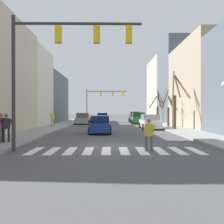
{
  "coord_description": "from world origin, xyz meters",
  "views": [
    {
      "loc": [
        -0.32,
        -14.54,
        2.03
      ],
      "look_at": [
        0.15,
        23.83,
        1.79
      ],
      "focal_mm": 42.0,
      "sensor_mm": 36.0,
      "label": 1
    }
  ],
  "objects_px": {
    "pedestrian_crossing_street": "(53,118)",
    "car_parked_left_near": "(100,125)",
    "traffic_signal_near": "(60,51)",
    "street_tree_left_near": "(158,108)",
    "pedestrian_near_right_corner": "(1,125)",
    "pedestrian_waiting_at_curb": "(6,125)",
    "car_parked_right_near": "(135,117)",
    "street_tree_left_far": "(169,110)",
    "car_parked_left_mid": "(103,118)",
    "street_tree_right_near": "(175,105)",
    "car_driving_away_lane": "(83,119)",
    "car_parked_right_mid": "(138,119)",
    "traffic_signal_far": "(102,97)",
    "pedestrian_on_right_sidewalk": "(149,132)",
    "car_parked_left_far": "(150,122)"
  },
  "relations": [
    {
      "from": "pedestrian_on_right_sidewalk",
      "to": "pedestrian_crossing_street",
      "type": "height_order",
      "value": "pedestrian_crossing_street"
    },
    {
      "from": "pedestrian_crossing_street",
      "to": "car_parked_left_mid",
      "type": "bearing_deg",
      "value": -167.58
    },
    {
      "from": "traffic_signal_near",
      "to": "car_driving_away_lane",
      "type": "relative_size",
      "value": 1.48
    },
    {
      "from": "traffic_signal_near",
      "to": "street_tree_left_far",
      "type": "bearing_deg",
      "value": 61.52
    },
    {
      "from": "car_parked_right_near",
      "to": "street_tree_left_far",
      "type": "xyz_separation_m",
      "value": [
        2.52,
        -14.29,
        1.23
      ]
    },
    {
      "from": "traffic_signal_near",
      "to": "street_tree_left_near",
      "type": "distance_m",
      "value": 29.91
    },
    {
      "from": "car_parked_left_mid",
      "to": "car_driving_away_lane",
      "type": "height_order",
      "value": "car_driving_away_lane"
    },
    {
      "from": "traffic_signal_near",
      "to": "street_tree_right_near",
      "type": "distance_m",
      "value": 16.07
    },
    {
      "from": "pedestrian_near_right_corner",
      "to": "pedestrian_waiting_at_curb",
      "type": "bearing_deg",
      "value": 88.68
    },
    {
      "from": "car_parked_left_near",
      "to": "pedestrian_near_right_corner",
      "type": "bearing_deg",
      "value": -35.4
    },
    {
      "from": "pedestrian_waiting_at_curb",
      "to": "street_tree_left_near",
      "type": "height_order",
      "value": "street_tree_left_near"
    },
    {
      "from": "pedestrian_waiting_at_curb",
      "to": "traffic_signal_near",
      "type": "bearing_deg",
      "value": -78.15
    },
    {
      "from": "traffic_signal_near",
      "to": "car_parked_left_near",
      "type": "bearing_deg",
      "value": 80.69
    },
    {
      "from": "traffic_signal_far",
      "to": "car_parked_right_near",
      "type": "bearing_deg",
      "value": -62.68
    },
    {
      "from": "traffic_signal_near",
      "to": "car_driving_away_lane",
      "type": "distance_m",
      "value": 25.8
    },
    {
      "from": "street_tree_left_far",
      "to": "pedestrian_crossing_street",
      "type": "bearing_deg",
      "value": 176.48
    },
    {
      "from": "car_driving_away_lane",
      "to": "pedestrian_near_right_corner",
      "type": "height_order",
      "value": "pedestrian_near_right_corner"
    },
    {
      "from": "car_parked_right_near",
      "to": "car_parked_left_far",
      "type": "relative_size",
      "value": 0.9
    },
    {
      "from": "car_parked_left_near",
      "to": "car_parked_right_near",
      "type": "bearing_deg",
      "value": 166.28
    },
    {
      "from": "pedestrian_near_right_corner",
      "to": "traffic_signal_near",
      "type": "bearing_deg",
      "value": 69.28
    },
    {
      "from": "pedestrian_crossing_street",
      "to": "street_tree_left_far",
      "type": "distance_m",
      "value": 13.79
    },
    {
      "from": "traffic_signal_far",
      "to": "pedestrian_on_right_sidewalk",
      "type": "height_order",
      "value": "traffic_signal_far"
    },
    {
      "from": "car_parked_right_mid",
      "to": "pedestrian_on_right_sidewalk",
      "type": "xyz_separation_m",
      "value": [
        -2.45,
        -26.61,
        0.16
      ]
    },
    {
      "from": "pedestrian_waiting_at_curb",
      "to": "street_tree_right_near",
      "type": "distance_m",
      "value": 16.63
    },
    {
      "from": "pedestrian_on_right_sidewalk",
      "to": "pedestrian_waiting_at_curb",
      "type": "relative_size",
      "value": 0.96
    },
    {
      "from": "car_parked_left_far",
      "to": "street_tree_left_near",
      "type": "bearing_deg",
      "value": -14.51
    },
    {
      "from": "traffic_signal_far",
      "to": "pedestrian_waiting_at_curb",
      "type": "distance_m",
      "value": 41.42
    },
    {
      "from": "car_parked_left_far",
      "to": "pedestrian_waiting_at_curb",
      "type": "distance_m",
      "value": 16.78
    },
    {
      "from": "car_driving_away_lane",
      "to": "street_tree_left_far",
      "type": "xyz_separation_m",
      "value": [
        10.81,
        -8.0,
        1.28
      ]
    },
    {
      "from": "traffic_signal_near",
      "to": "pedestrian_waiting_at_curb",
      "type": "relative_size",
      "value": 4.01
    },
    {
      "from": "traffic_signal_near",
      "to": "street_tree_right_near",
      "type": "bearing_deg",
      "value": 55.17
    },
    {
      "from": "car_parked_right_mid",
      "to": "car_driving_away_lane",
      "type": "relative_size",
      "value": 0.91
    },
    {
      "from": "street_tree_right_near",
      "to": "street_tree_left_far",
      "type": "distance_m",
      "value": 4.43
    },
    {
      "from": "traffic_signal_near",
      "to": "car_parked_right_mid",
      "type": "bearing_deg",
      "value": 75.45
    },
    {
      "from": "traffic_signal_near",
      "to": "pedestrian_near_right_corner",
      "type": "relative_size",
      "value": 3.9
    },
    {
      "from": "car_parked_left_mid",
      "to": "pedestrian_crossing_street",
      "type": "height_order",
      "value": "pedestrian_crossing_street"
    },
    {
      "from": "pedestrian_near_right_corner",
      "to": "street_tree_left_far",
      "type": "distance_m",
      "value": 20.13
    },
    {
      "from": "car_driving_away_lane",
      "to": "pedestrian_near_right_corner",
      "type": "distance_m",
      "value": 23.19
    },
    {
      "from": "street_tree_left_far",
      "to": "street_tree_right_near",
      "type": "bearing_deg",
      "value": -94.94
    },
    {
      "from": "car_parked_right_mid",
      "to": "car_parked_right_near",
      "type": "distance_m",
      "value": 5.29
    },
    {
      "from": "car_parked_left_near",
      "to": "car_driving_away_lane",
      "type": "relative_size",
      "value": 0.97
    },
    {
      "from": "pedestrian_crossing_street",
      "to": "car_parked_left_near",
      "type": "bearing_deg",
      "value": 71.7
    },
    {
      "from": "street_tree_left_near",
      "to": "pedestrian_crossing_street",
      "type": "bearing_deg",
      "value": -146.01
    },
    {
      "from": "car_driving_away_lane",
      "to": "street_tree_left_far",
      "type": "height_order",
      "value": "street_tree_left_far"
    },
    {
      "from": "car_parked_left_mid",
      "to": "pedestrian_near_right_corner",
      "type": "distance_m",
      "value": 29.83
    },
    {
      "from": "car_parked_left_far",
      "to": "pedestrian_on_right_sidewalk",
      "type": "bearing_deg",
      "value": 170.9
    },
    {
      "from": "car_parked_right_near",
      "to": "pedestrian_near_right_corner",
      "type": "xyz_separation_m",
      "value": [
        -10.82,
        -29.33,
        0.34
      ]
    },
    {
      "from": "car_driving_away_lane",
      "to": "street_tree_left_near",
      "type": "relative_size",
      "value": 0.91
    },
    {
      "from": "pedestrian_waiting_at_curb",
      "to": "street_tree_left_near",
      "type": "xyz_separation_m",
      "value": [
        13.73,
        25.71,
        1.27
      ]
    },
    {
      "from": "pedestrian_near_right_corner",
      "to": "pedestrian_waiting_at_curb",
      "type": "height_order",
      "value": "pedestrian_near_right_corner"
    }
  ]
}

